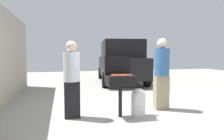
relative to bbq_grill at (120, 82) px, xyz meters
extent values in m
plane|color=#9E998E|center=(0.16, 0.03, -0.77)|extent=(24.00, 24.00, 0.00)
cylinder|color=black|center=(0.00, 0.00, -0.42)|extent=(0.08, 0.08, 0.69)
cube|color=black|center=(0.00, 0.00, 0.03)|extent=(0.60, 0.44, 0.22)
cube|color=black|center=(0.00, 0.22, 0.35)|extent=(0.60, 0.05, 0.42)
cylinder|color=#AD4228|center=(-0.11, -0.01, 0.16)|extent=(0.13, 0.04, 0.03)
cylinder|color=#AD4228|center=(-0.04, 0.13, 0.16)|extent=(0.13, 0.04, 0.03)
cylinder|color=#B74C33|center=(-0.04, -0.08, 0.16)|extent=(0.13, 0.04, 0.03)
cylinder|color=#AD4228|center=(0.18, -0.02, 0.16)|extent=(0.13, 0.03, 0.03)
cylinder|color=#C6593D|center=(-0.12, 0.08, 0.16)|extent=(0.13, 0.03, 0.03)
cylinder|color=#B74C33|center=(0.05, 0.09, 0.16)|extent=(0.13, 0.04, 0.03)
cylinder|color=#AD4228|center=(0.08, 0.13, 0.16)|extent=(0.13, 0.03, 0.03)
cylinder|color=#C6593D|center=(0.09, -0.06, 0.16)|extent=(0.13, 0.04, 0.03)
cylinder|color=#C6593D|center=(0.18, 0.02, 0.16)|extent=(0.13, 0.04, 0.03)
cylinder|color=#AD4228|center=(-0.17, -0.10, 0.16)|extent=(0.13, 0.03, 0.03)
cylinder|color=#AD4228|center=(0.16, -0.11, 0.16)|extent=(0.13, 0.03, 0.03)
cylinder|color=#B74C33|center=(0.03, -0.12, 0.16)|extent=(0.13, 0.04, 0.03)
cylinder|color=#AD4228|center=(-0.10, 0.04, 0.16)|extent=(0.13, 0.04, 0.03)
cylinder|color=silver|center=(0.41, -0.03, -0.54)|extent=(0.32, 0.32, 0.46)
sphere|color=silver|center=(0.41, -0.03, -0.31)|extent=(0.31, 0.31, 0.31)
cube|color=black|center=(-1.03, 0.19, -0.37)|extent=(0.33, 0.18, 0.80)
cylinder|color=silver|center=(-1.03, 0.19, 0.34)|extent=(0.35, 0.35, 0.63)
sphere|color=beige|center=(-1.03, 0.19, 0.77)|extent=(0.23, 0.23, 0.23)
cube|color=gray|center=(1.17, 0.34, -0.35)|extent=(0.35, 0.19, 0.85)
cylinder|color=#2D598C|center=(1.17, 0.34, 0.41)|extent=(0.37, 0.37, 0.67)
sphere|color=beige|center=(1.17, 0.34, 0.87)|extent=(0.25, 0.25, 0.25)
cube|color=black|center=(1.59, 5.29, 0.00)|extent=(2.48, 4.62, 0.90)
cube|color=black|center=(1.57, 5.09, 0.85)|extent=(2.10, 2.81, 0.80)
cylinder|color=black|center=(2.28, 3.64, -0.45)|extent=(0.30, 0.66, 0.64)
cylinder|color=black|center=(0.49, 3.89, -0.45)|extent=(0.30, 0.66, 0.64)
cylinder|color=black|center=(2.70, 6.69, -0.45)|extent=(0.30, 0.66, 0.64)
cylinder|color=black|center=(0.91, 6.94, -0.45)|extent=(0.30, 0.66, 0.64)
camera|label=1|loc=(-1.24, -4.13, 0.61)|focal=32.03mm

